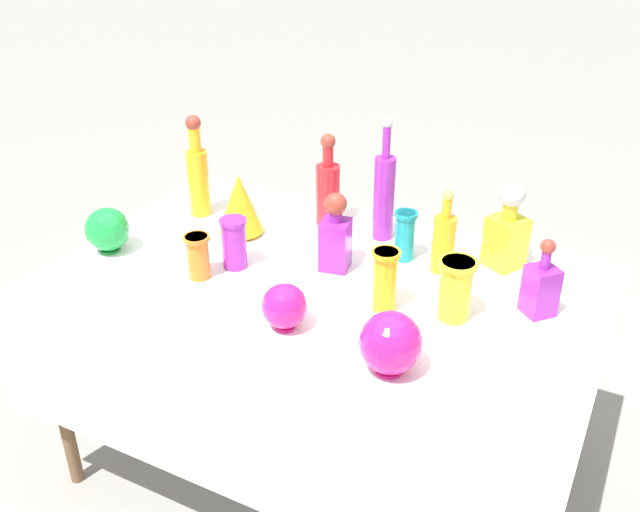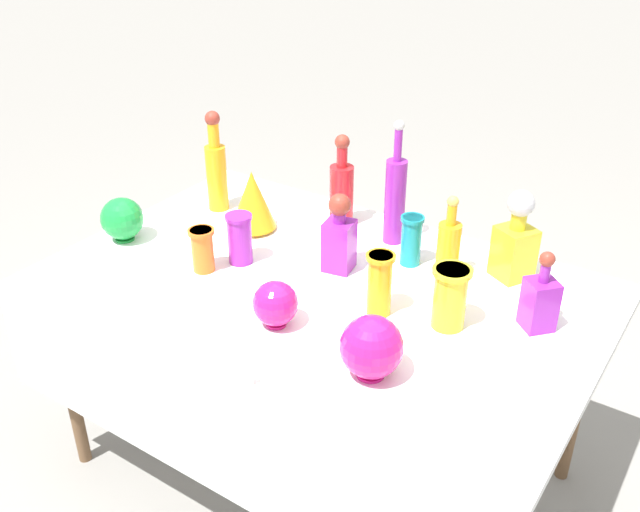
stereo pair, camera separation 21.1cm
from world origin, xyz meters
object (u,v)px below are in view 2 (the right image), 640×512
square_decanter_1 (339,236)px  round_bowl_2 (371,347)px  slender_vase_4 (380,282)px  tall_bottle_3 (342,190)px  square_decanter_0 (515,241)px  tall_bottle_0 (395,197)px  slender_vase_1 (411,239)px  slender_vase_0 (202,248)px  fluted_vase_0 (253,200)px  tall_bottle_2 (216,169)px  square_decanter_2 (540,300)px  round_bowl_1 (275,304)px  slender_vase_2 (450,296)px  tall_bottle_1 (448,247)px  slender_vase_3 (240,237)px  round_bowl_0 (122,219)px

square_decanter_1 → round_bowl_2: size_ratio=1.53×
square_decanter_1 → slender_vase_4: size_ratio=1.36×
tall_bottle_3 → square_decanter_0: bearing=-0.9°
tall_bottle_3 → square_decanter_0: 0.63m
tall_bottle_0 → round_bowl_2: 0.73m
square_decanter_0 → slender_vase_1: size_ratio=1.75×
slender_vase_0 → fluted_vase_0: 0.31m
tall_bottle_2 → square_decanter_2: size_ratio=1.57×
tall_bottle_2 → round_bowl_1: tall_bottle_2 is taller
square_decanter_1 → slender_vase_4: 0.27m
square_decanter_0 → square_decanter_2: (0.16, -0.22, -0.04)m
tall_bottle_0 → slender_vase_2: bearing=-44.1°
square_decanter_0 → slender_vase_2: bearing=-97.9°
tall_bottle_1 → square_decanter_1: bearing=-155.4°
round_bowl_1 → round_bowl_2: 0.33m
tall_bottle_3 → slender_vase_1: 0.35m
slender_vase_2 → tall_bottle_2: bearing=167.8°
square_decanter_1 → round_bowl_1: 0.36m
slender_vase_1 → slender_vase_3: size_ratio=1.00×
square_decanter_2 → square_decanter_0: bearing=125.1°
square_decanter_0 → tall_bottle_0: bearing=179.7°
square_decanter_0 → round_bowl_1: square_decanter_0 is taller
fluted_vase_0 → round_bowl_1: size_ratio=1.61×
tall_bottle_0 → slender_vase_2: tall_bottle_0 is taller
round_bowl_0 → tall_bottle_3: bearing=42.8°
slender_vase_2 → slender_vase_3: (-0.70, -0.04, -0.01)m
tall_bottle_0 → tall_bottle_3: bearing=178.0°
slender_vase_3 → round_bowl_0: 0.43m
tall_bottle_3 → square_decanter_0: (0.63, -0.01, -0.01)m
tall_bottle_1 → tall_bottle_0: bearing=154.4°
slender_vase_1 → round_bowl_1: 0.53m
square_decanter_2 → slender_vase_3: bearing=-169.3°
round_bowl_0 → round_bowl_1: (0.73, -0.12, -0.01)m
square_decanter_0 → slender_vase_3: size_ratio=1.75×
tall_bottle_0 → round_bowl_0: bearing=-146.6°
round_bowl_0 → round_bowl_2: size_ratio=0.90×
fluted_vase_0 → round_bowl_2: 0.88m
tall_bottle_3 → round_bowl_2: tall_bottle_3 is taller
tall_bottle_2 → slender_vase_4: tall_bottle_2 is taller
slender_vase_1 → slender_vase_4: bearing=-79.3°
square_decanter_0 → slender_vase_2: 0.36m
slender_vase_1 → square_decanter_1: bearing=-137.9°
tall_bottle_3 → round_bowl_2: size_ratio=1.98×
tall_bottle_1 → square_decanter_2: bearing=-18.1°
tall_bottle_2 → slender_vase_3: bearing=-39.4°
square_decanter_0 → fluted_vase_0: size_ratio=1.34×
tall_bottle_1 → square_decanter_1: (-0.30, -0.14, 0.01)m
tall_bottle_3 → square_decanter_2: 0.82m
square_decanter_1 → square_decanter_2: (0.62, 0.03, -0.03)m
slender_vase_2 → slender_vase_4: (-0.19, -0.05, 0.00)m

